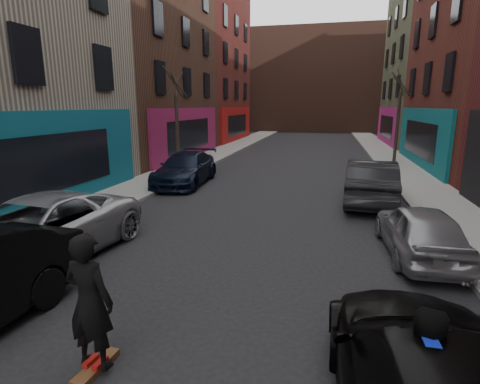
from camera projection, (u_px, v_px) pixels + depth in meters
The scene contains 12 objects.
sidewalk_left at pixel (231, 148), 32.64m from camera, with size 2.50×84.00×0.13m, color gray.
sidewalk_right at pixel (382, 152), 29.86m from camera, with size 2.50×84.00×0.13m, color gray.
buildings_left at pixel (24, 14), 19.12m from camera, with size 12.00×56.00×16.50m, color #531E17.
building_far at pixel (317, 82), 54.34m from camera, with size 40.00×10.00×14.00m, color #47281E.
tree_left_far at pixel (177, 111), 20.50m from camera, with size 2.00×2.00×6.50m, color black, non-canonical shape.
tree_right_far at pixel (399, 108), 23.40m from camera, with size 2.00×2.00×6.80m, color black, non-canonical shape.
parked_left_far at pixel (35, 232), 8.76m from camera, with size 2.59×5.61×1.56m, color #9A9DA2.
parked_left_end at pixel (185, 169), 17.75m from camera, with size 2.08×5.12×1.49m, color black.
parked_right_far at pixel (420, 230), 9.19m from camera, with size 1.57×3.91×1.33m, color gray.
parked_right_end at pixel (371, 182), 14.25m from camera, with size 1.75×5.03×1.66m, color black.
skateboard at pixel (96, 367), 5.29m from camera, with size 0.22×0.80×0.10m, color brown.
skateboarder at pixel (90, 302), 5.06m from camera, with size 0.71×0.47×1.95m, color black.
Camera 1 is at (1.98, -1.63, 3.66)m, focal length 28.00 mm.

